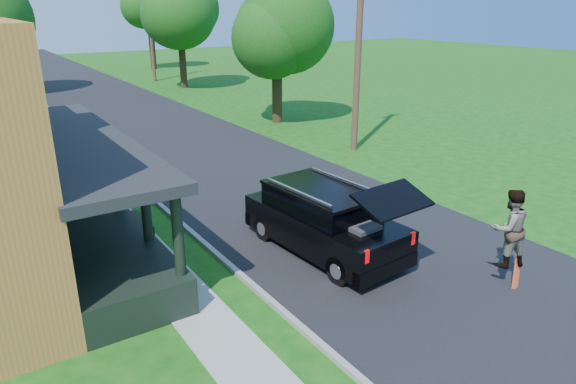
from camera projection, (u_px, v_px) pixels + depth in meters
ground at (412, 266)px, 13.48m from camera, size 140.00×140.00×0.00m
street at (152, 125)px, 29.16m from camera, size 8.00×120.00×0.02m
curb at (78, 135)px, 27.07m from camera, size 0.15×120.00×0.12m
sidewalk at (46, 139)px, 26.27m from camera, size 1.30×120.00×0.03m
black_suv at (324, 220)px, 14.00m from camera, size 2.36×5.38×2.45m
skateboarder at (509, 228)px, 12.18m from camera, size 1.12×0.98×1.95m
skateboard at (516, 274)px, 12.46m from camera, size 0.57×0.30×0.77m
tree_right_near at (276, 27)px, 28.19m from camera, size 5.74×5.84×8.01m
tree_right_mid at (178, 9)px, 40.24m from camera, size 7.07×6.85×9.19m
tree_right_far at (148, 9)px, 52.70m from camera, size 5.87×5.97×8.76m
utility_pole_near at (360, 22)px, 22.27m from camera, size 1.79×0.34×11.19m
utility_pole_far at (150, 20)px, 44.20m from camera, size 1.77×0.31×10.05m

